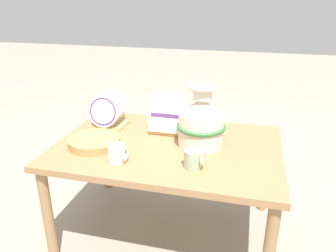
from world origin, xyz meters
name	(u,v)px	position (x,y,z in m)	size (l,w,h in m)	color
ground_plane	(168,230)	(0.00, 0.00, 0.00)	(14.00, 14.00, 0.00)	gray
display_table	(168,155)	(0.00, 0.00, 0.52)	(1.22, 0.84, 0.59)	#9E754C
ceramic_vase	(201,121)	(0.17, 0.04, 0.73)	(0.27, 0.27, 0.34)	silver
dish_rack_round_plates	(108,114)	(-0.43, 0.16, 0.67)	(0.21, 0.20, 0.22)	tan
dish_rack_square_plates	(168,120)	(-0.05, 0.19, 0.65)	(0.21, 0.20, 0.22)	tan
wicker_charger_stack	(94,142)	(-0.39, -0.11, 0.61)	(0.28, 0.28, 0.04)	tan
mug_sage_glaze	(194,159)	(0.18, -0.22, 0.63)	(0.10, 0.09, 0.09)	#9EB28E
mug_cream_glaze	(117,153)	(-0.19, -0.26, 0.63)	(0.10, 0.09, 0.09)	silver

